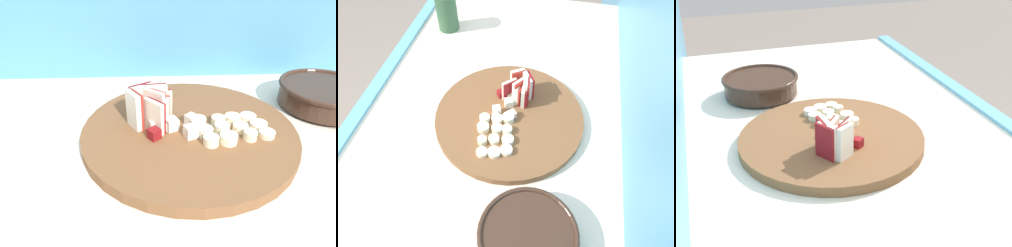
% 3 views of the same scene
% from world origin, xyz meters
% --- Properties ---
extents(ground, '(10.00, 10.00, 0.00)m').
position_xyz_m(ground, '(0.00, 0.00, 0.00)').
color(ground, gray).
extents(tiled_countertop, '(1.29, 0.69, 0.90)m').
position_xyz_m(tiled_countertop, '(0.00, -0.00, 0.44)').
color(tiled_countertop, silver).
rests_on(tiled_countertop, ground).
extents(tile_backsplash, '(2.40, 0.04, 1.48)m').
position_xyz_m(tile_backsplash, '(0.00, 0.36, 0.74)').
color(tile_backsplash, '#4C8EB2').
rests_on(tile_backsplash, ground).
extents(cutting_board, '(0.37, 0.37, 0.02)m').
position_xyz_m(cutting_board, '(-0.03, 0.06, 0.90)').
color(cutting_board, brown).
rests_on(cutting_board, tiled_countertop).
extents(apple_wedge_fan, '(0.08, 0.08, 0.07)m').
position_xyz_m(apple_wedge_fan, '(-0.10, 0.08, 0.94)').
color(apple_wedge_fan, '#B22D23').
rests_on(apple_wedge_fan, cutting_board).
extents(apple_dice_pile, '(0.10, 0.07, 0.02)m').
position_xyz_m(apple_dice_pile, '(-0.06, 0.05, 0.92)').
color(apple_dice_pile, white).
rests_on(apple_dice_pile, cutting_board).
extents(banana_slice_rows, '(0.14, 0.10, 0.02)m').
position_xyz_m(banana_slice_rows, '(0.04, 0.04, 0.91)').
color(banana_slice_rows, '#F4EAC6').
rests_on(banana_slice_rows, cutting_board).
extents(ceramic_bowl, '(0.19, 0.19, 0.05)m').
position_xyz_m(ceramic_bowl, '(0.27, 0.16, 0.92)').
color(ceramic_bowl, '#382319').
rests_on(ceramic_bowl, tiled_countertop).
extents(small_jar, '(0.07, 0.07, 0.12)m').
position_xyz_m(small_jar, '(-0.38, -0.22, 0.95)').
color(small_jar, '#335638').
rests_on(small_jar, tiled_countertop).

